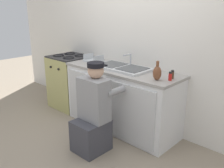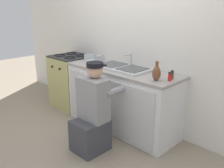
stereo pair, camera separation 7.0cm
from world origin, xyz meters
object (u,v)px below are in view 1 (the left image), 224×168
Objects in this scene: plumber_person at (93,115)px; spice_bottle_red at (170,76)px; stove_range at (71,81)px; sink_double_basin at (122,67)px; dish_rack_tray at (94,60)px; vase_decorative at (157,73)px; spice_bottle_pepper at (172,75)px.

plumber_person reaches higher than spice_bottle_red.
stove_range is 1.50m from plumber_person.
sink_double_basin is 0.84m from plumber_person.
dish_rack_tray reaches higher than stove_range.
vase_decorative reaches higher than plumber_person.
spice_bottle_red is 0.16m from vase_decorative.
plumber_person is 10.52× the size of spice_bottle_pepper.
spice_bottle_pepper is at bearing 1.15° from stove_range.
sink_double_basin reaches higher than spice_bottle_pepper.
stove_range is 8.79× the size of spice_bottle_pepper.
plumber_person is at bearing -43.66° from dish_rack_tray.
spice_bottle_pepper is 1.39m from dish_rack_tray.
sink_double_basin is 3.48× the size of vase_decorative.
sink_double_basin is at bearing 168.01° from vase_decorative.
sink_double_basin is 0.77m from spice_bottle_pepper.
spice_bottle_red is (0.64, 0.64, 0.48)m from plumber_person.
plumber_person reaches higher than sink_double_basin.
sink_double_basin is 7.62× the size of spice_bottle_red.
sink_double_basin is at bearing 101.65° from plumber_person.
spice_bottle_pepper is at bearing -0.16° from dish_rack_tray.
stove_range is 2.01m from spice_bottle_pepper.
plumber_person is 10.52× the size of spice_bottle_red.
vase_decorative is at bearing -4.30° from stove_range.
sink_double_basin is 7.62× the size of spice_bottle_pepper.
sink_double_basin is at bearing 176.62° from spice_bottle_red.
spice_bottle_pepper is (0.62, 0.73, 0.48)m from plumber_person.
stove_range is 0.73m from dish_rack_tray.
dish_rack_tray is (-1.39, 0.00, -0.03)m from spice_bottle_pepper.
plumber_person is (0.14, -0.69, -0.45)m from sink_double_basin.
spice_bottle_red is 0.37× the size of dish_rack_tray.
sink_double_basin is at bearing 0.11° from stove_range.
spice_bottle_red is at bearing 45.02° from plumber_person.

